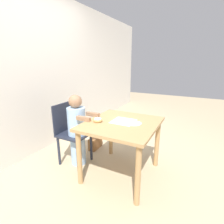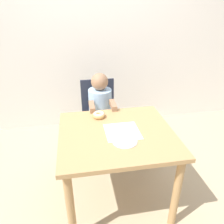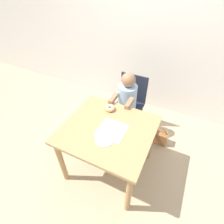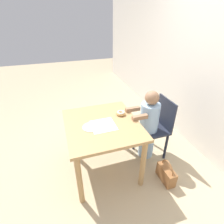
{
  "view_description": "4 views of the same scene",
  "coord_description": "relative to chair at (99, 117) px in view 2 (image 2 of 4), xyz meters",
  "views": [
    {
      "loc": [
        -1.83,
        -0.81,
        1.44
      ],
      "look_at": [
        -0.02,
        0.13,
        0.84
      ],
      "focal_mm": 28.0,
      "sensor_mm": 36.0,
      "label": 1
    },
    {
      "loc": [
        -0.29,
        -1.46,
        1.66
      ],
      "look_at": [
        -0.02,
        0.13,
        0.84
      ],
      "focal_mm": 35.0,
      "sensor_mm": 36.0,
      "label": 2
    },
    {
      "loc": [
        0.58,
        -1.09,
        2.03
      ],
      "look_at": [
        -0.02,
        0.13,
        0.84
      ],
      "focal_mm": 28.0,
      "sensor_mm": 36.0,
      "label": 3
    },
    {
      "loc": [
        1.64,
        -0.42,
        1.85
      ],
      "look_at": [
        -0.02,
        0.13,
        0.84
      ],
      "focal_mm": 28.0,
      "sensor_mm": 36.0,
      "label": 4
    }
  ],
  "objects": [
    {
      "name": "wall_back",
      "position": [
        0.05,
        0.72,
        0.79
      ],
      "size": [
        8.0,
        0.05,
        2.5
      ],
      "color": "silver",
      "rests_on": "ground_plane"
    },
    {
      "name": "dining_table",
      "position": [
        0.05,
        -0.77,
        0.15
      ],
      "size": [
        0.92,
        0.84,
        0.72
      ],
      "color": "tan",
      "rests_on": "ground_plane"
    },
    {
      "name": "handbag",
      "position": [
        0.49,
        -0.09,
        -0.35
      ],
      "size": [
        0.28,
        0.11,
        0.31
      ],
      "color": "brown",
      "rests_on": "ground_plane"
    },
    {
      "name": "plate",
      "position": [
        0.09,
        -0.91,
        0.27
      ],
      "size": [
        0.19,
        0.19,
        0.01
      ],
      "color": "silver",
      "rests_on": "dining_table"
    },
    {
      "name": "chair",
      "position": [
        0.0,
        0.0,
        0.0
      ],
      "size": [
        0.38,
        0.4,
        0.87
      ],
      "color": "#232838",
      "rests_on": "ground_plane"
    },
    {
      "name": "ground_plane",
      "position": [
        0.05,
        -0.77,
        -0.46
      ],
      "size": [
        12.0,
        12.0,
        0.0
      ],
      "primitive_type": "plane",
      "color": "tan"
    },
    {
      "name": "child_figure",
      "position": [
        -0.0,
        -0.12,
        0.06
      ],
      "size": [
        0.26,
        0.42,
        1.01
      ],
      "color": "#99BCE0",
      "rests_on": "ground_plane"
    },
    {
      "name": "donut",
      "position": [
        -0.06,
        -0.49,
        0.29
      ],
      "size": [
        0.11,
        0.11,
        0.05
      ],
      "color": "tan",
      "rests_on": "dining_table"
    },
    {
      "name": "napkin",
      "position": [
        0.1,
        -0.77,
        0.26
      ],
      "size": [
        0.28,
        0.28,
        0.0
      ],
      "color": "white",
      "rests_on": "dining_table"
    }
  ]
}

